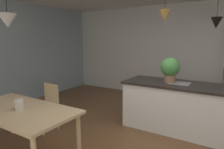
% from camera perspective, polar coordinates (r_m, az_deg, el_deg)
% --- Properties ---
extents(wall_back_kitchen, '(10.00, 0.12, 2.70)m').
position_cam_1_polar(wall_back_kitchen, '(5.94, 23.52, 5.72)').
color(wall_back_kitchen, silver).
rests_on(wall_back_kitchen, ground_plane).
extents(dining_table, '(1.75, 0.88, 0.74)m').
position_cam_1_polar(dining_table, '(3.18, -25.23, -9.97)').
color(dining_table, '#D1B284').
rests_on(dining_table, ground_plane).
extents(chair_far_left, '(0.42, 0.42, 0.87)m').
position_cam_1_polar(chair_far_left, '(3.99, -18.33, -8.46)').
color(chair_far_left, tan).
rests_on(chair_far_left, ground_plane).
extents(kitchen_island, '(2.20, 0.86, 0.91)m').
position_cam_1_polar(kitchen_island, '(3.98, 19.79, -8.79)').
color(kitchen_island, white).
rests_on(kitchen_island, ground_plane).
extents(pendant_over_table, '(0.24, 0.24, 0.84)m').
position_cam_1_polar(pendant_over_table, '(3.09, -27.80, 13.57)').
color(pendant_over_table, black).
extents(pendant_over_island_main, '(0.23, 0.23, 0.67)m').
position_cam_1_polar(pendant_over_island_main, '(3.91, 14.88, 16.06)').
color(pendant_over_island_main, black).
extents(pendant_over_island_aux, '(0.18, 0.18, 0.82)m').
position_cam_1_polar(pendant_over_island_aux, '(3.73, 27.77, 13.04)').
color(pendant_over_island_aux, black).
extents(potted_plant_on_island, '(0.36, 0.36, 0.47)m').
position_cam_1_polar(potted_plant_on_island, '(3.88, 16.35, 1.65)').
color(potted_plant_on_island, '#8C664C').
rests_on(potted_plant_on_island, kitchen_island).
extents(vase_on_dining_table, '(0.12, 0.12, 0.16)m').
position_cam_1_polar(vase_on_dining_table, '(3.07, -25.09, -7.72)').
color(vase_on_dining_table, silver).
rests_on(vase_on_dining_table, dining_table).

